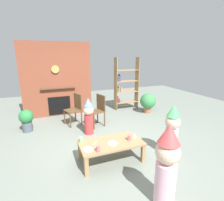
{
  "coord_description": "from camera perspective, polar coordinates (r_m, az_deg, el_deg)",
  "views": [
    {
      "loc": [
        -1.34,
        -3.33,
        2.02
      ],
      "look_at": [
        0.15,
        0.4,
        0.94
      ],
      "focal_mm": 28.0,
      "sensor_mm": 36.0,
      "label": 1
    }
  ],
  "objects": [
    {
      "name": "paper_plate_front",
      "position": [
        3.2,
        -7.82,
        -15.53
      ],
      "size": [
        0.17,
        0.17,
        0.01
      ],
      "primitive_type": "cylinder",
      "color": "white",
      "rests_on": "coffee_table"
    },
    {
      "name": "potted_plant_short",
      "position": [
        5.17,
        -26.15,
        -5.51
      ],
      "size": [
        0.36,
        0.36,
        0.6
      ],
      "color": "#4C5660",
      "rests_on": "ground_plane"
    },
    {
      "name": "brick_fireplace_feature",
      "position": [
        6.01,
        -17.44,
        6.4
      ],
      "size": [
        2.2,
        0.28,
        2.4
      ],
      "color": "brown",
      "rests_on": "ground_plane"
    },
    {
      "name": "child_with_cone_hat",
      "position": [
        2.55,
        17.43,
        -19.05
      ],
      "size": [
        0.33,
        0.33,
        1.18
      ],
      "rotation": [
        0.0,
        0.0,
        1.83
      ],
      "color": "#EAB2C6",
      "rests_on": "ground_plane"
    },
    {
      "name": "potted_plant_tall",
      "position": [
        6.23,
        11.62,
        -0.36
      ],
      "size": [
        0.54,
        0.54,
        0.7
      ],
      "color": "#9E5B42",
      "rests_on": "ground_plane"
    },
    {
      "name": "dining_chair_middle",
      "position": [
        5.01,
        -4.49,
        -2.6
      ],
      "size": [
        0.5,
        0.5,
        0.9
      ],
      "rotation": [
        0.0,
        0.0,
        3.43
      ],
      "color": "brown",
      "rests_on": "ground_plane"
    },
    {
      "name": "bookshelf",
      "position": [
        6.48,
        4.2,
        4.87
      ],
      "size": [
        0.9,
        0.28,
        1.9
      ],
      "color": "#9E7A51",
      "rests_on": "ground_plane"
    },
    {
      "name": "paper_cup_near_right",
      "position": [
        3.47,
        5.67,
        -11.96
      ],
      "size": [
        0.07,
        0.07,
        0.11
      ],
      "primitive_type": "cylinder",
      "color": "#E5666B",
      "rests_on": "coffee_table"
    },
    {
      "name": "child_in_pink",
      "position": [
        3.74,
        18.98,
        -8.81
      ],
      "size": [
        0.3,
        0.3,
        1.07
      ],
      "rotation": [
        0.0,
        0.0,
        2.94
      ],
      "color": "#EAB2C6",
      "rests_on": "ground_plane"
    },
    {
      "name": "paper_plate_rear",
      "position": [
        3.36,
        0.24,
        -13.79
      ],
      "size": [
        0.18,
        0.18,
        0.01
      ],
      "primitive_type": "cylinder",
      "color": "white",
      "rests_on": "coffee_table"
    },
    {
      "name": "paper_cup_center",
      "position": [
        3.11,
        -4.55,
        -15.42
      ],
      "size": [
        0.07,
        0.07,
        0.1
      ],
      "primitive_type": "cylinder",
      "color": "#E5666B",
      "rests_on": "coffee_table"
    },
    {
      "name": "birthday_cake_slice",
      "position": [
        3.6,
        7.29,
        -11.16
      ],
      "size": [
        0.1,
        0.1,
        0.09
      ],
      "primitive_type": "cone",
      "color": "#EAC68C",
      "rests_on": "coffee_table"
    },
    {
      "name": "dining_chair_left",
      "position": [
        5.21,
        -11.89,
        -2.17
      ],
      "size": [
        0.51,
        0.51,
        0.9
      ],
      "rotation": [
        0.0,
        0.0,
        3.47
      ],
      "color": "brown",
      "rests_on": "ground_plane"
    },
    {
      "name": "child_by_the_chairs",
      "position": [
        4.5,
        -7.65,
        -4.8
      ],
      "size": [
        0.26,
        0.26,
        0.96
      ],
      "rotation": [
        0.0,
        0.0,
        -1.5
      ],
      "color": "#D13838",
      "rests_on": "ground_plane"
    },
    {
      "name": "ground_plane",
      "position": [
        4.13,
        0.13,
        -14.34
      ],
      "size": [
        12.0,
        12.0,
        0.0
      ],
      "primitive_type": "plane",
      "color": "gray"
    },
    {
      "name": "paper_cup_near_left",
      "position": [
        3.45,
        -10.07,
        -12.44
      ],
      "size": [
        0.07,
        0.07,
        0.1
      ],
      "primitive_type": "cylinder",
      "color": "#8CD18C",
      "rests_on": "coffee_table"
    },
    {
      "name": "table_fork",
      "position": [
        3.4,
        -5.52,
        -13.61
      ],
      "size": [
        0.1,
        0.13,
        0.01
      ],
      "primitive_type": "cube",
      "rotation": [
        0.0,
        0.0,
        0.92
      ],
      "color": "silver",
      "rests_on": "coffee_table"
    },
    {
      "name": "coffee_table",
      "position": [
        3.44,
        -0.28,
        -14.26
      ],
      "size": [
        1.2,
        0.62,
        0.4
      ],
      "color": "#9E7A51",
      "rests_on": "ground_plane"
    }
  ]
}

